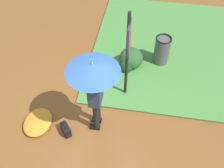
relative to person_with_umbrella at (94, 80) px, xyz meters
name	(u,v)px	position (x,y,z in m)	size (l,w,h in m)	color
ground_plane	(92,132)	(0.12, -0.10, -1.55)	(18.00, 18.00, 0.00)	brown
grass_verge	(164,47)	(-2.97, 1.36, -1.53)	(4.80, 4.00, 0.05)	#47843D
person_with_umbrella	(94,80)	(0.00, 0.00, 0.00)	(0.96, 0.96, 2.04)	black
info_sign_post	(128,48)	(-1.09, 0.48, -0.11)	(0.44, 0.07, 2.30)	black
handbag	(66,129)	(0.23, -0.64, -1.42)	(0.32, 0.30, 0.37)	black
trash_bin	(162,51)	(-2.34, 1.26, -1.13)	(0.42, 0.42, 0.83)	#4C4C51
shrub_cluster	(130,60)	(-2.02, 0.47, -1.29)	(0.68, 0.62, 0.56)	#285628
leaf_pile_by_bench	(38,122)	(0.13, -1.32, -1.47)	(0.77, 0.61, 0.17)	#C68428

